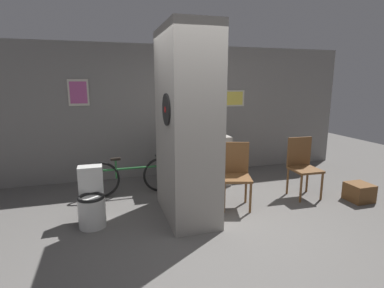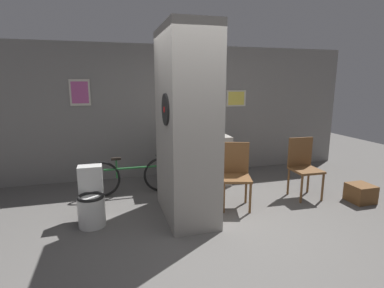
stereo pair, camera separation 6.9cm
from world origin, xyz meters
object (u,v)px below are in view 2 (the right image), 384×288
Objects in this scene: toilet at (91,201)px; chair_by_doorway at (303,165)px; bottle_tall at (183,132)px; chair_near_pillar at (235,172)px; bicycle at (132,176)px.

chair_by_doorway is at bearing 1.74° from toilet.
bottle_tall is at bearing 156.74° from chair_by_doorway.
chair_by_doorway is (1.26, 0.07, 0.00)m from chair_near_pillar.
toilet is 0.48× the size of bicycle.
chair_near_pillar is 1.76m from bicycle.
bicycle is at bearing -178.74° from bottle_tall.
bottle_tall reaches higher than chair_near_pillar.
bottle_tall reaches higher than bicycle.
chair_by_doorway is at bearing 20.12° from chair_near_pillar.
bottle_tall is (1.53, 0.97, 0.71)m from toilet.
toilet is 2.11m from chair_near_pillar.
chair_by_doorway is 2.97× the size of bottle_tall.
toilet reaches higher than bicycle.
bottle_tall is (-1.84, 0.87, 0.50)m from chair_by_doorway.
toilet is 3.37m from chair_by_doorway.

